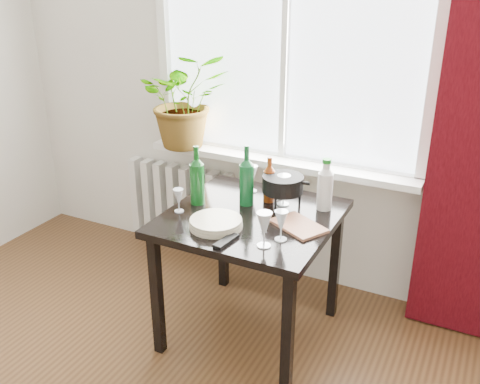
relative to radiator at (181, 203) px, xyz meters
The scene contains 18 objects.
window 1.43m from the radiator, ahead, with size 1.72×0.08×1.62m.
windowsill 0.87m from the radiator, ahead, with size 1.72×0.20×0.04m.
radiator is the anchor object (origin of this frame).
table 1.09m from the radiator, 36.54° to the right, with size 0.85×0.85×0.74m.
potted_plant 0.78m from the radiator, 32.62° to the right, with size 0.54×0.47×0.60m, color #1F7622.
wine_bottle_left 0.97m from the radiator, 49.96° to the right, with size 0.08×0.08×0.33m, color #0D4815, non-canonical shape.
wine_bottle_right 1.07m from the radiator, 34.06° to the right, with size 0.08×0.08×0.34m, color #0D461F, non-canonical shape.
bottle_amber 1.08m from the radiator, 26.59° to the right, with size 0.06×0.06×0.26m, color #66270B, non-canonical shape.
cleaning_bottle 1.33m from the radiator, 18.65° to the right, with size 0.08×0.08×0.28m, color silver, non-canonical shape.
wineglass_front_right 1.46m from the radiator, 40.95° to the right, with size 0.07×0.07×0.18m, color silver, non-canonical shape.
wineglass_far_right 1.43m from the radiator, 36.80° to the right, with size 0.07×0.07×0.15m, color silver, non-canonical shape.
wineglass_back_center 1.14m from the radiator, 24.89° to the right, with size 0.07×0.07×0.18m, color white, non-canonical shape.
wineglass_back_left 0.91m from the radiator, 25.98° to the right, with size 0.07×0.07×0.16m, color silver, non-canonical shape.
wineglass_front_left 1.01m from the radiator, 57.07° to the right, with size 0.05×0.05×0.13m, color silver, non-canonical shape.
plate_stack 1.19m from the radiator, 47.91° to the right, with size 0.27×0.27×0.04m, color beige.
fondue_pot 1.15m from the radiator, 25.59° to the right, with size 0.25×0.22×0.17m, color black, non-canonical shape.
tv_remote 1.35m from the radiator, 47.46° to the right, with size 0.05×0.16×0.02m, color black.
cutting_board 1.35m from the radiator, 30.30° to the right, with size 0.27×0.17×0.01m, color #A9694C.
Camera 1 is at (1.17, -0.71, 1.94)m, focal length 40.00 mm.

